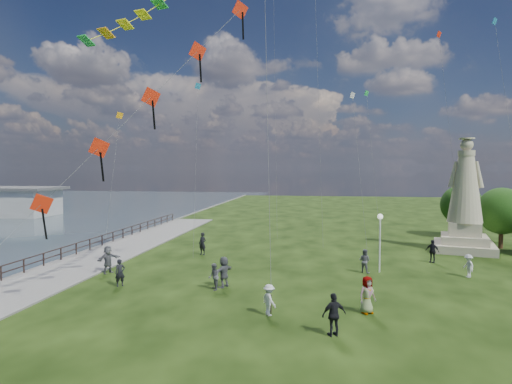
% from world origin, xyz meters
% --- Properties ---
extents(waterfront, '(200.00, 200.00, 1.51)m').
position_xyz_m(waterfront, '(-15.24, 8.99, -0.06)').
color(waterfront, '#2E4045').
rests_on(waterfront, ground).
extents(statue, '(5.58, 5.58, 9.40)m').
position_xyz_m(statue, '(14.59, 20.76, 3.55)').
color(statue, tan).
rests_on(statue, ground).
extents(lamppost, '(0.36, 0.36, 3.89)m').
position_xyz_m(lamppost, '(6.66, 12.14, 2.80)').
color(lamppost, silver).
rests_on(lamppost, ground).
extents(tree_row, '(8.68, 13.71, 5.25)m').
position_xyz_m(tree_row, '(18.54, 23.48, 3.16)').
color(tree_row, '#382314').
rests_on(tree_row, ground).
extents(person_0, '(0.68, 0.67, 1.59)m').
position_xyz_m(person_0, '(-8.79, 6.33, 0.79)').
color(person_0, black).
rests_on(person_0, ground).
extents(person_1, '(0.70, 0.86, 1.52)m').
position_xyz_m(person_1, '(-3.17, 6.39, 0.76)').
color(person_1, '#595960').
rests_on(person_1, ground).
extents(person_2, '(0.98, 1.04, 1.47)m').
position_xyz_m(person_2, '(0.44, 2.75, 0.73)').
color(person_2, silver).
rests_on(person_2, ground).
extents(person_3, '(1.18, 0.93, 1.79)m').
position_xyz_m(person_3, '(3.38, 0.70, 0.89)').
color(person_3, black).
rests_on(person_3, ground).
extents(person_4, '(1.02, 0.92, 1.78)m').
position_xyz_m(person_4, '(5.01, 3.74, 0.89)').
color(person_4, '#595960').
rests_on(person_4, ground).
extents(person_5, '(1.49, 1.82, 1.82)m').
position_xyz_m(person_5, '(-11.03, 9.12, 0.91)').
color(person_5, '#595960').
rests_on(person_5, ground).
extents(person_6, '(0.77, 0.65, 1.79)m').
position_xyz_m(person_6, '(-6.54, 15.89, 0.89)').
color(person_6, black).
rests_on(person_6, ground).
extents(person_7, '(0.90, 0.78, 1.58)m').
position_xyz_m(person_7, '(5.65, 11.82, 0.79)').
color(person_7, '#595960').
rests_on(person_7, ground).
extents(person_8, '(0.71, 1.04, 1.46)m').
position_xyz_m(person_8, '(12.04, 11.62, 0.73)').
color(person_8, silver).
rests_on(person_8, ground).
extents(person_9, '(1.09, 0.98, 1.68)m').
position_xyz_m(person_9, '(10.86, 15.74, 0.84)').
color(person_9, black).
rests_on(person_9, ground).
extents(person_11, '(1.41, 1.80, 1.79)m').
position_xyz_m(person_11, '(-2.75, 7.08, 0.90)').
color(person_11, '#595960').
rests_on(person_11, ground).
extents(red_kite_train, '(12.03, 9.35, 16.57)m').
position_xyz_m(red_kite_train, '(-6.28, 4.58, 10.22)').
color(red_kite_train, black).
rests_on(red_kite_train, ground).
extents(small_kites, '(31.74, 19.23, 27.13)m').
position_xyz_m(small_kites, '(3.04, 22.95, 14.45)').
color(small_kites, teal).
rests_on(small_kites, ground).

